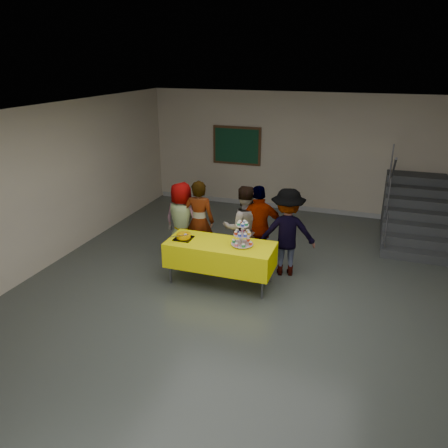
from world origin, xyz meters
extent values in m
plane|color=#4C514C|center=(0.00, 0.00, 0.00)|extent=(10.00, 10.00, 0.00)
cube|color=#C0B29B|center=(0.00, 5.00, 1.50)|extent=(8.00, 0.04, 3.00)
cube|color=#C0B29B|center=(-4.00, 0.00, 1.50)|extent=(0.04, 10.00, 3.00)
cube|color=silver|center=(0.00, 0.00, 3.00)|extent=(8.00, 10.00, 0.04)
cube|color=#999999|center=(0.00, 4.98, 0.06)|extent=(7.90, 0.03, 0.12)
cylinder|color=#595960|center=(-1.48, 0.30, 0.36)|extent=(0.04, 0.04, 0.73)
cylinder|color=#595960|center=(0.20, 0.30, 0.36)|extent=(0.04, 0.04, 0.73)
cylinder|color=#595960|center=(-1.48, 0.88, 0.36)|extent=(0.04, 0.04, 0.73)
cylinder|color=#595960|center=(0.20, 0.88, 0.36)|extent=(0.04, 0.04, 0.73)
cube|color=#595960|center=(-0.64, 0.59, 0.74)|extent=(1.80, 0.70, 0.02)
cube|color=#FFF305|center=(-0.64, 0.59, 0.55)|extent=(1.88, 0.78, 0.44)
cylinder|color=silver|center=(-0.25, 0.61, 0.78)|extent=(0.18, 0.18, 0.01)
cylinder|color=silver|center=(-0.25, 0.61, 0.98)|extent=(0.02, 0.02, 0.42)
cylinder|color=silver|center=(-0.25, 0.61, 0.80)|extent=(0.38, 0.38, 0.01)
cylinder|color=silver|center=(-0.25, 0.61, 0.97)|extent=(0.30, 0.30, 0.01)
cylinder|color=silver|center=(-0.25, 0.61, 1.14)|extent=(0.22, 0.22, 0.01)
cube|color=black|center=(-1.31, 0.56, 0.78)|extent=(0.30, 0.30, 0.02)
cylinder|color=#F9AB00|center=(-1.31, 0.56, 0.82)|extent=(0.25, 0.25, 0.07)
ellipsoid|color=#F9AB00|center=(-1.31, 0.56, 0.86)|extent=(0.25, 0.25, 0.05)
ellipsoid|color=white|center=(-1.27, 0.52, 0.88)|extent=(0.08, 0.08, 0.02)
cube|color=silver|center=(-1.33, 0.43, 0.88)|extent=(0.30, 0.16, 0.04)
imported|color=slate|center=(-1.71, 1.37, 0.77)|extent=(0.82, 0.60, 1.54)
imported|color=slate|center=(-1.33, 1.34, 0.82)|extent=(0.65, 0.48, 1.63)
imported|color=slate|center=(-0.44, 1.34, 0.81)|extent=(0.97, 0.88, 1.61)
imported|color=slate|center=(-0.15, 1.36, 0.82)|extent=(1.04, 0.76, 1.63)
imported|color=slate|center=(0.38, 1.34, 0.82)|extent=(1.17, 0.85, 1.63)
cube|color=#424447|center=(2.70, 2.75, 0.09)|extent=(1.30, 0.30, 0.18)
cube|color=#424447|center=(2.70, 3.05, 0.18)|extent=(1.30, 0.30, 0.36)
cube|color=#424447|center=(2.70, 3.35, 0.27)|extent=(1.30, 0.30, 0.54)
cube|color=#424447|center=(2.70, 3.65, 0.36)|extent=(1.30, 0.30, 0.72)
cube|color=#424447|center=(2.70, 3.95, 0.45)|extent=(1.30, 0.30, 0.90)
cube|color=#424447|center=(2.70, 4.25, 0.54)|extent=(1.30, 0.30, 1.08)
cube|color=#424447|center=(2.70, 4.55, 0.63)|extent=(1.30, 0.30, 1.26)
cube|color=#424447|center=(2.70, 4.85, 0.63)|extent=(1.30, 0.30, 1.26)
cylinder|color=#595960|center=(2.10, 2.70, 0.45)|extent=(0.04, 0.04, 0.90)
cylinder|color=#595960|center=(2.10, 3.50, 0.99)|extent=(0.04, 0.04, 0.90)
cylinder|color=#595960|center=(2.10, 4.40, 1.53)|extent=(0.04, 0.04, 0.90)
cylinder|color=#595960|center=(2.10, 3.55, 1.44)|extent=(0.04, 1.85, 1.20)
cube|color=#472B16|center=(-1.72, 4.97, 1.60)|extent=(1.30, 0.04, 1.00)
cube|color=#133E25|center=(-1.72, 4.94, 1.60)|extent=(1.18, 0.02, 0.88)
camera|label=1|loc=(1.68, -5.93, 3.78)|focal=35.00mm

